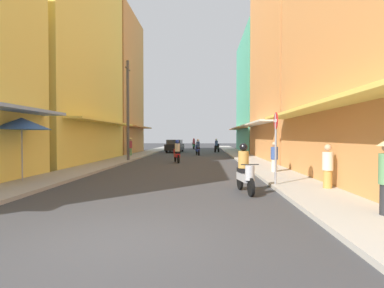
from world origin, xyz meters
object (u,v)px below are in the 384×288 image
at_px(pedestrian_crossing, 274,158).
at_px(pedestrian_far, 328,168).
at_px(vendor_umbrella, 22,124).
at_px(motorbike_silver, 245,171).
at_px(pedestrian_foreground, 130,146).
at_px(utility_pole, 128,110).
at_px(motorbike_green, 194,144).
at_px(parked_car, 175,146).
at_px(street_sign_no_entry, 276,139).
at_px(motorbike_blue, 198,148).
at_px(motorbike_black, 217,146).
at_px(motorbike_red, 177,152).

relative_size(pedestrian_crossing, pedestrian_far, 1.01).
height_order(pedestrian_crossing, vendor_umbrella, vendor_umbrella).
relative_size(motorbike_silver, pedestrian_foreground, 1.04).
height_order(pedestrian_foreground, utility_pole, utility_pole).
height_order(motorbike_green, pedestrian_crossing, motorbike_green).
height_order(parked_car, pedestrian_crossing, pedestrian_crossing).
distance_m(motorbike_silver, street_sign_no_entry, 1.90).
distance_m(motorbike_blue, motorbike_silver, 20.45).
bearing_deg(pedestrian_foreground, motorbike_silver, -65.91).
bearing_deg(motorbike_black, street_sign_no_entry, -87.42).
bearing_deg(motorbike_red, pedestrian_crossing, -51.22).
relative_size(pedestrian_crossing, street_sign_no_entry, 0.59).
xyz_separation_m(motorbike_red, parked_car, (-1.58, 14.51, 0.04)).
height_order(motorbike_blue, pedestrian_foreground, pedestrian_foreground).
relative_size(motorbike_blue, motorbike_green, 1.00).
bearing_deg(pedestrian_crossing, street_sign_no_entry, -101.68).
distance_m(motorbike_silver, vendor_umbrella, 8.50).
bearing_deg(motorbike_black, pedestrian_foreground, -133.51).
xyz_separation_m(motorbike_blue, motorbike_green, (-0.92, 14.37, 0.00)).
bearing_deg(parked_car, street_sign_no_entry, -76.54).
distance_m(pedestrian_crossing, utility_pole, 11.81).
height_order(pedestrian_far, street_sign_no_entry, street_sign_no_entry).
height_order(motorbike_blue, motorbike_silver, same).
distance_m(motorbike_black, utility_pole, 15.93).
relative_size(motorbike_green, pedestrian_far, 1.17).
height_order(motorbike_blue, street_sign_no_entry, street_sign_no_entry).
distance_m(motorbike_green, street_sign_no_entry, 33.93).
bearing_deg(motorbike_blue, motorbike_green, 93.68).
distance_m(motorbike_black, pedestrian_crossing, 21.35).
height_order(motorbike_blue, utility_pole, utility_pole).
xyz_separation_m(motorbike_red, pedestrian_crossing, (5.29, -6.59, 0.07)).
xyz_separation_m(parked_car, pedestrian_crossing, (6.87, -21.09, 0.03)).
bearing_deg(pedestrian_foreground, vendor_umbrella, -90.69).
relative_size(motorbike_black, pedestrian_far, 1.13).
distance_m(parked_car, pedestrian_crossing, 22.19).
xyz_separation_m(motorbike_blue, pedestrian_foreground, (-6.00, -2.45, 0.27)).
height_order(motorbike_blue, vendor_umbrella, vendor_umbrella).
xyz_separation_m(motorbike_green, street_sign_no_entry, (4.13, -33.67, 1.01)).
relative_size(motorbike_silver, parked_car, 0.43).
bearing_deg(motorbike_red, motorbike_silver, -74.53).
distance_m(parked_car, utility_pole, 14.33).
bearing_deg(pedestrian_far, utility_pole, 128.39).
bearing_deg(motorbike_black, pedestrian_crossing, -84.66).
bearing_deg(street_sign_no_entry, utility_pole, 125.40).
bearing_deg(street_sign_no_entry, parked_car, 103.46).
relative_size(motorbike_black, pedestrian_crossing, 1.12).
bearing_deg(pedestrian_crossing, vendor_umbrella, -160.73).
relative_size(parked_car, utility_pole, 0.58).
relative_size(motorbike_blue, parked_car, 0.43).
bearing_deg(motorbike_red, motorbike_blue, 81.80).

